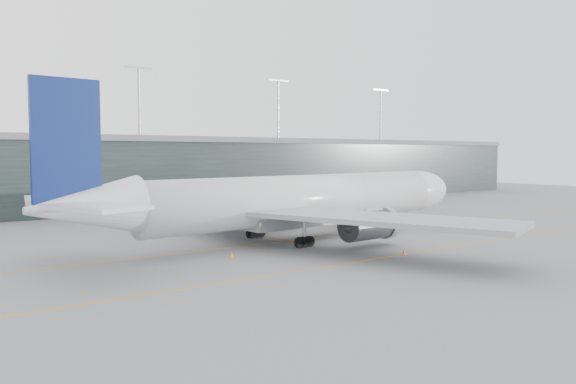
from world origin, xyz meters
TOP-DOWN VIEW (x-y plane):
  - ground at (0.00, 0.00)m, footprint 320.00×320.00m
  - taxiline_a at (0.00, -4.00)m, footprint 160.00×0.25m
  - taxiline_b at (0.00, -20.00)m, footprint 160.00×0.25m
  - taxiline_lead_main at (5.00, 20.00)m, footprint 0.25×60.00m
  - terminal at (-0.00, 58.00)m, footprint 240.00×36.00m
  - main_aircraft at (6.83, -4.05)m, footprint 68.08×63.80m
  - jet_bridge at (17.32, 20.60)m, footprint 16.62×44.34m
  - gse_cart at (32.03, -8.88)m, footprint 2.38×1.75m
  - baggage_dolly at (31.86, -14.13)m, footprint 3.93×3.51m
  - uld_a at (-4.71, 9.93)m, footprint 2.55×2.29m
  - uld_b at (-1.86, 12.41)m, footprint 2.60×2.25m
  - uld_c at (0.97, 11.52)m, footprint 2.47×2.27m
  - cone_nose at (32.15, -5.05)m, footprint 0.40×0.40m
  - cone_wing_stbd at (9.66, -20.11)m, footprint 0.42×0.42m
  - cone_wing_port at (7.79, 9.28)m, footprint 0.39×0.39m
  - cone_tail at (-7.33, -9.94)m, footprint 0.49×0.49m

SIDE VIEW (x-z plane):
  - ground at x=0.00m, z-range 0.00..0.00m
  - taxiline_a at x=0.00m, z-range 0.00..0.02m
  - taxiline_b at x=0.00m, z-range 0.00..0.02m
  - taxiline_lead_main at x=5.00m, z-range 0.00..0.02m
  - baggage_dolly at x=31.86m, z-range 0.03..0.36m
  - cone_wing_port at x=7.79m, z-range 0.00..0.62m
  - cone_nose at x=32.15m, z-range 0.00..0.64m
  - cone_wing_stbd at x=9.66m, z-range 0.00..0.66m
  - cone_tail at x=-7.33m, z-range 0.00..0.78m
  - gse_cart at x=32.03m, z-range 0.08..1.56m
  - uld_c at x=0.97m, z-range 0.05..1.85m
  - uld_a at x=-4.71m, z-range 0.05..1.97m
  - uld_b at x=-1.86m, z-range 0.05..2.13m
  - jet_bridge at x=17.32m, z-range 1.46..7.33m
  - main_aircraft at x=6.83m, z-range -4.19..14.90m
  - terminal at x=0.00m, z-range -6.88..22.12m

